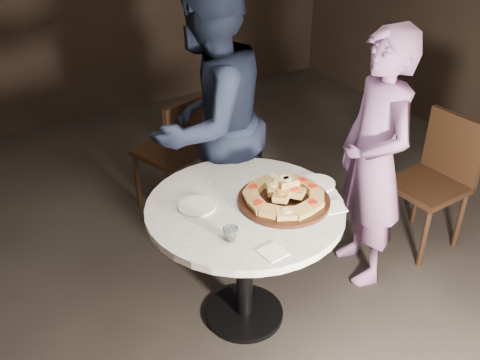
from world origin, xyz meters
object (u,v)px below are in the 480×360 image
at_px(serving_board, 284,200).
at_px(focaccia_pile, 284,193).
at_px(table, 245,228).
at_px(diner_navy, 208,125).
at_px(diner_teal, 374,161).
at_px(chair_far, 179,147).
at_px(water_glass, 231,234).
at_px(chair_right, 438,173).

distance_m(serving_board, focaccia_pile, 0.05).
distance_m(table, diner_navy, 0.79).
relative_size(serving_board, diner_navy, 0.26).
bearing_deg(diner_teal, table, -76.08).
bearing_deg(chair_far, water_glass, 56.00).
relative_size(chair_far, diner_navy, 0.50).
distance_m(serving_board, chair_far, 1.36).
distance_m(table, diner_teal, 0.91).
distance_m(chair_right, diner_teal, 0.70).
height_order(table, diner_navy, diner_navy).
xyz_separation_m(table, focaccia_pile, (0.19, -0.08, 0.20)).
relative_size(table, water_glass, 17.54).
relative_size(diner_navy, diner_teal, 1.16).
bearing_deg(water_glass, serving_board, 18.38).
xyz_separation_m(table, water_glass, (-0.22, -0.22, 0.18)).
relative_size(focaccia_pile, diner_teal, 0.27).
height_order(focaccia_pile, diner_teal, diner_teal).
relative_size(chair_right, diner_teal, 0.57).
bearing_deg(table, diner_navy, 76.45).
height_order(table, serving_board, serving_board).
xyz_separation_m(table, chair_far, (0.20, 1.25, -0.10)).
xyz_separation_m(serving_board, diner_navy, (-0.02, 0.79, 0.14)).
relative_size(focaccia_pile, water_glass, 5.93).
relative_size(water_glass, chair_far, 0.08).
relative_size(chair_right, diner_navy, 0.49).
distance_m(serving_board, chair_right, 1.38).
bearing_deg(diner_navy, water_glass, 43.98).
bearing_deg(serving_board, chair_right, 2.35).
height_order(serving_board, diner_navy, diner_navy).
height_order(table, chair_far, chair_far).
distance_m(focaccia_pile, chair_far, 1.36).
bearing_deg(chair_far, diner_navy, 68.79).
distance_m(focaccia_pile, diner_navy, 0.80).
xyz_separation_m(serving_board, water_glass, (-0.41, -0.14, 0.02)).
xyz_separation_m(serving_board, diner_teal, (0.70, 0.05, 0.01)).
bearing_deg(serving_board, water_glass, -161.62).
bearing_deg(focaccia_pile, diner_teal, 4.00).
bearing_deg(table, chair_far, 80.84).
bearing_deg(table, serving_board, -23.83).
bearing_deg(chair_right, diner_teal, -92.00).
relative_size(serving_board, chair_far, 0.52).
bearing_deg(water_glass, focaccia_pile, 18.54).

